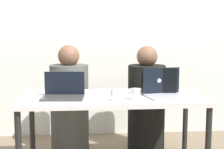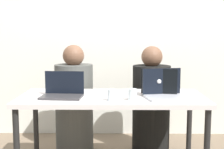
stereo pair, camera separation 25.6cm
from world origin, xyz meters
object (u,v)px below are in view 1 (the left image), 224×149
object	(u,v)px
person_on_left	(70,106)
laptop_front_right	(165,91)
laptop_back_right	(158,88)
water_glass_center	(115,96)
person_on_right	(146,105)
laptop_front_left	(63,92)
water_glass_right	(135,95)

from	to	relation	value
person_on_left	laptop_front_right	size ratio (longest dim) A/B	2.96
laptop_back_right	water_glass_center	size ratio (longest dim) A/B	3.67
person_on_right	water_glass_center	distance (m)	0.91
laptop_front_left	laptop_front_right	bearing A→B (deg)	3.71
person_on_right	laptop_back_right	size ratio (longest dim) A/B	3.30
person_on_right	water_glass_right	world-z (taller)	person_on_right
person_on_left	laptop_front_left	bearing A→B (deg)	74.03
laptop_back_right	water_glass_right	world-z (taller)	laptop_back_right
laptop_back_right	water_glass_center	distance (m)	0.52
person_on_right	water_glass_right	distance (m)	0.84
person_on_left	person_on_right	bearing A→B (deg)	165.18
person_on_right	laptop_back_right	distance (m)	0.55
laptop_back_right	person_on_right	bearing A→B (deg)	-79.99
water_glass_center	laptop_front_right	bearing A→B (deg)	16.65
person_on_left	laptop_front_right	world-z (taller)	person_on_left
laptop_back_right	laptop_front_right	size ratio (longest dim) A/B	0.89
person_on_left	laptop_front_left	world-z (taller)	person_on_left
water_glass_right	person_on_left	bearing A→B (deg)	127.48
water_glass_right	water_glass_center	size ratio (longest dim) A/B	1.03
laptop_front_left	laptop_front_right	size ratio (longest dim) A/B	0.93
water_glass_right	laptop_back_right	bearing A→B (deg)	48.44
laptop_back_right	laptop_front_left	distance (m)	0.86
laptop_back_right	laptop_front_right	world-z (taller)	laptop_front_right
person_on_left	person_on_right	size ratio (longest dim) A/B	1.01
laptop_back_right	water_glass_right	xyz separation A→B (m)	(-0.25, -0.29, -0.01)
person_on_left	water_glass_center	bearing A→B (deg)	103.43
water_glass_center	water_glass_right	bearing A→B (deg)	4.39
person_on_right	laptop_front_right	world-z (taller)	person_on_right
laptop_front_right	water_glass_center	world-z (taller)	laptop_front_right
person_on_right	laptop_back_right	bearing A→B (deg)	97.34
laptop_back_right	laptop_front_right	bearing A→B (deg)	107.61
laptop_front_right	laptop_back_right	bearing A→B (deg)	87.36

